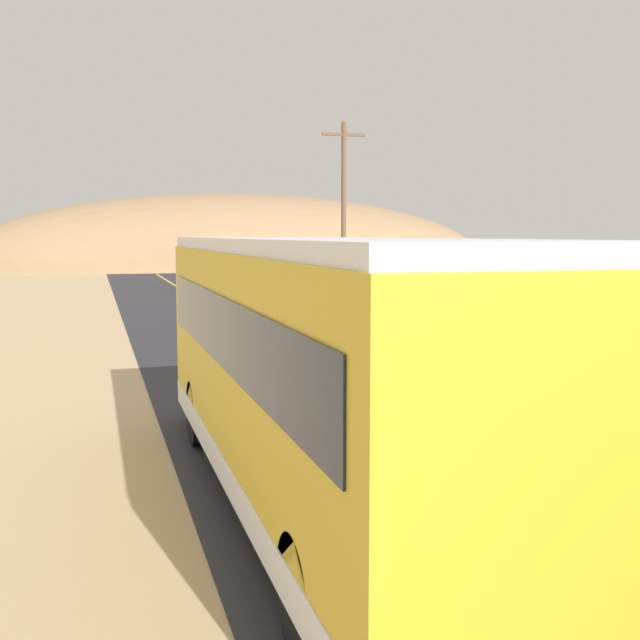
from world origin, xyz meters
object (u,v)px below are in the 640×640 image
at_px(livestock_truck, 314,279).
at_px(car_far, 206,270).
at_px(power_pole_mid, 344,206).
at_px(bus, 327,365).

height_order(livestock_truck, car_far, livestock_truck).
bearing_deg(car_far, livestock_truck, -88.95).
relative_size(livestock_truck, power_pole_mid, 1.11).
height_order(bus, car_far, bus).
xyz_separation_m(bus, car_far, (4.07, 39.93, -0.66)).
bearing_deg(power_pole_mid, livestock_truck, -112.23).
distance_m(livestock_truck, bus, 17.34).
bearing_deg(car_far, bus, -95.82).
xyz_separation_m(bus, power_pole_mid, (9.29, 28.48, 2.91)).
bearing_deg(car_far, power_pole_mid, -65.50).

